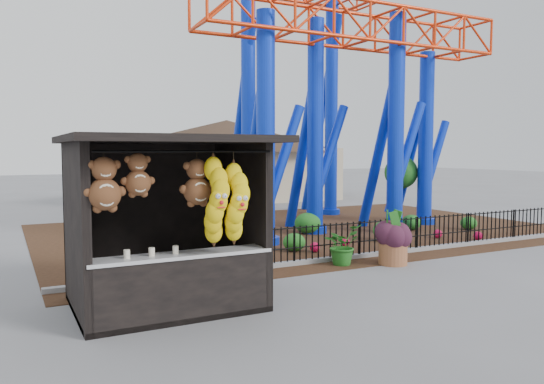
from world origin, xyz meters
name	(u,v)px	position (x,y,z in m)	size (l,w,h in m)	color
ground	(335,300)	(0.00, 0.00, 0.00)	(120.00, 120.00, 0.00)	slate
mulch_bed	(303,230)	(4.00, 8.00, 0.01)	(18.00, 12.00, 0.02)	#331E11
curb	(395,252)	(4.00, 3.00, 0.06)	(18.00, 0.18, 0.12)	gray
prize_booth	(168,225)	(-3.02, 0.89, 1.54)	(3.50, 3.40, 3.12)	black
picket_fence	(420,234)	(4.90, 3.00, 0.50)	(12.20, 0.06, 1.00)	black
roller_coaster	(327,52)	(5.12, 8.23, 6.44)	(11.00, 6.37, 10.82)	#0B2DC9
terracotta_planter	(393,252)	(3.08, 2.00, 0.32)	(0.72, 0.72, 0.64)	#985A37
planter_foliage	(393,226)	(3.08, 2.00, 0.96)	(0.70, 0.70, 0.64)	#351525
potted_plant	(342,245)	(1.91, 2.54, 0.51)	(0.92, 0.80, 1.02)	#1B5B1A
landscaping	(362,228)	(4.95, 5.78, 0.32)	(8.25, 4.21, 0.72)	#1E5B1A
pavilion	(227,147)	(6.00, 20.00, 3.07)	(15.00, 15.00, 4.80)	#BFAD8C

